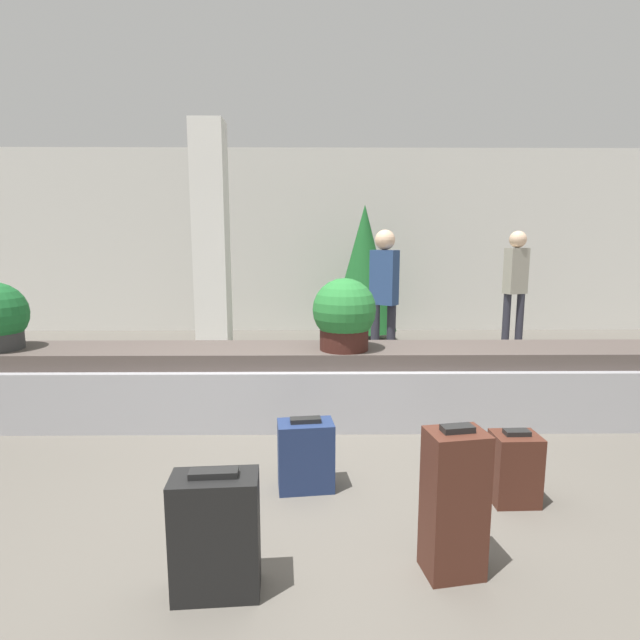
{
  "coord_description": "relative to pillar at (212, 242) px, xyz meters",
  "views": [
    {
      "loc": [
        -0.04,
        -3.04,
        1.64
      ],
      "look_at": [
        0.0,
        1.38,
        0.92
      ],
      "focal_mm": 28.0,
      "sensor_mm": 36.0,
      "label": 1
    }
  ],
  "objects": [
    {
      "name": "suitcase_4",
      "position": [
        2.1,
        -4.68,
        -1.23
      ],
      "size": [
        0.31,
        0.26,
        0.77
      ],
      "rotation": [
        0.0,
        0.0,
        0.17
      ],
      "color": "#472319",
      "rests_on": "ground_plane"
    },
    {
      "name": "back_wall",
      "position": [
        1.46,
        2.03,
        0.0
      ],
      "size": [
        18.0,
        0.06,
        3.2
      ],
      "color": "beige",
      "rests_on": "ground_plane"
    },
    {
      "name": "pillar",
      "position": [
        0.0,
        0.0,
        0.0
      ],
      "size": [
        0.44,
        0.44,
        3.2
      ],
      "color": "silver",
      "rests_on": "ground_plane"
    },
    {
      "name": "potted_plant_1",
      "position": [
        1.68,
        -2.6,
        -0.62
      ],
      "size": [
        0.56,
        0.56,
        0.64
      ],
      "color": "#381914",
      "rests_on": "carousel"
    },
    {
      "name": "ground_plane",
      "position": [
        1.46,
        -3.89,
        -1.6
      ],
      "size": [
        18.0,
        18.0,
        0.0
      ],
      "primitive_type": "plane",
      "color": "#59544C"
    },
    {
      "name": "suitcase_0",
      "position": [
        2.67,
        -4.02,
        -1.37
      ],
      "size": [
        0.28,
        0.23,
        0.48
      ],
      "rotation": [
        0.0,
        0.0,
        0.03
      ],
      "color": "#472319",
      "rests_on": "ground_plane"
    },
    {
      "name": "suitcase_2",
      "position": [
        1.36,
        -3.83,
        -1.37
      ],
      "size": [
        0.38,
        0.26,
        0.49
      ],
      "rotation": [
        0.0,
        0.0,
        0.12
      ],
      "color": "navy",
      "rests_on": "ground_plane"
    },
    {
      "name": "decorated_tree",
      "position": [
        2.21,
        1.06,
        -0.42
      ],
      "size": [
        1.07,
        1.07,
        2.18
      ],
      "color": "#4C331E",
      "rests_on": "ground_plane"
    },
    {
      "name": "traveler_0",
      "position": [
        2.27,
        -0.82,
        -0.54
      ],
      "size": [
        0.36,
        0.33,
        1.75
      ],
      "rotation": [
        0.0,
        0.0,
        -0.63
      ],
      "color": "#282833",
      "rests_on": "ground_plane"
    },
    {
      "name": "carousel",
      "position": [
        1.46,
        -2.51,
        -1.28
      ],
      "size": [
        8.15,
        0.81,
        0.67
      ],
      "color": "#9E9EA3",
      "rests_on": "ground_plane"
    },
    {
      "name": "suitcase_3",
      "position": [
        0.96,
        -4.81,
        -1.31
      ],
      "size": [
        0.41,
        0.24,
        0.61
      ],
      "rotation": [
        0.0,
        0.0,
        0.07
      ],
      "color": "black",
      "rests_on": "ground_plane"
    },
    {
      "name": "traveler_1",
      "position": [
        4.38,
        0.38,
        -0.54
      ],
      "size": [
        0.36,
        0.28,
        1.76
      ],
      "rotation": [
        0.0,
        0.0,
        0.36
      ],
      "color": "#282833",
      "rests_on": "ground_plane"
    }
  ]
}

